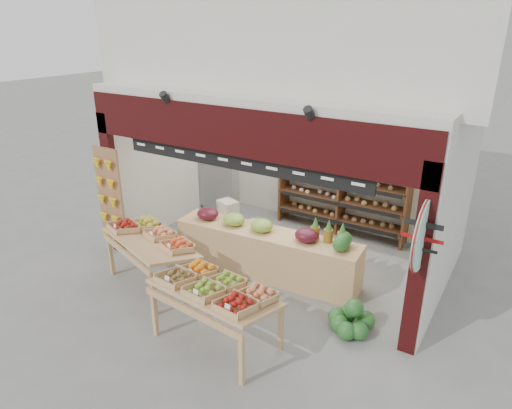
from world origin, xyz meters
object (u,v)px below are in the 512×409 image
object	(u,v)px
back_shelving	(342,181)
watermelon_pile	(350,321)
cardboard_stack	(235,223)
mid_counter	(266,251)
display_table_right	(215,290)
display_table_left	(151,238)
refrigerator	(221,168)

from	to	relation	value
back_shelving	watermelon_pile	size ratio (longest dim) A/B	4.22
cardboard_stack	mid_counter	xyz separation A→B (m)	(1.36, -1.04, 0.20)
mid_counter	display_table_right	xyz separation A→B (m)	(0.37, -1.91, 0.39)
mid_counter	display_table_left	world-z (taller)	display_table_left
mid_counter	watermelon_pile	xyz separation A→B (m)	(1.82, -0.71, -0.28)
watermelon_pile	cardboard_stack	bearing A→B (deg)	151.21
display_table_left	watermelon_pile	bearing A→B (deg)	8.01
back_shelving	display_table_right	xyz separation A→B (m)	(-0.04, -4.24, -0.27)
mid_counter	back_shelving	bearing A→B (deg)	80.09
back_shelving	mid_counter	distance (m)	2.46
display_table_left	cardboard_stack	bearing A→B (deg)	86.72
cardboard_stack	display_table_left	xyz separation A→B (m)	(-0.13, -2.21, 0.55)
cardboard_stack	display_table_left	bearing A→B (deg)	-93.28
display_table_right	cardboard_stack	bearing A→B (deg)	120.37
back_shelving	cardboard_stack	world-z (taller)	back_shelving
cardboard_stack	mid_counter	distance (m)	1.72
back_shelving	cardboard_stack	bearing A→B (deg)	-143.76
refrigerator	mid_counter	bearing A→B (deg)	-60.31
display_table_right	watermelon_pile	size ratio (longest dim) A/B	2.72
cardboard_stack	mid_counter	bearing A→B (deg)	-37.36
display_table_left	back_shelving	bearing A→B (deg)	61.64
back_shelving	watermelon_pile	world-z (taller)	back_shelving
refrigerator	watermelon_pile	bearing A→B (deg)	-53.04
back_shelving	refrigerator	xyz separation A→B (m)	(-2.93, -0.14, -0.18)
display_table_left	display_table_right	xyz separation A→B (m)	(1.85, -0.73, 0.03)
refrigerator	mid_counter	world-z (taller)	refrigerator
back_shelving	mid_counter	world-z (taller)	back_shelving
refrigerator	display_table_right	size ratio (longest dim) A/B	1.06
display_table_right	back_shelving	bearing A→B (deg)	89.45
refrigerator	display_table_left	size ratio (longest dim) A/B	1.00
mid_counter	display_table_right	bearing A→B (deg)	-79.12
display_table_right	mid_counter	bearing A→B (deg)	100.88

